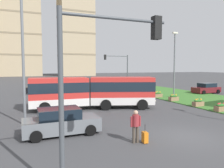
# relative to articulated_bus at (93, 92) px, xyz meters

# --- Properties ---
(ground_plane) EXTENTS (260.00, 260.00, 0.00)m
(ground_plane) POSITION_rel_articulated_bus_xyz_m (2.36, -10.07, -1.65)
(ground_plane) COLOR #424244
(grass_median) EXTENTS (10.00, 70.00, 0.08)m
(grass_median) POSITION_rel_articulated_bus_xyz_m (14.41, -0.07, -1.61)
(grass_median) COLOR #3D752D
(grass_median) RESTS_ON ground_plane
(articulated_bus) EXTENTS (11.88, 4.91, 3.00)m
(articulated_bus) POSITION_rel_articulated_bus_xyz_m (0.00, 0.00, 0.00)
(articulated_bus) COLOR red
(articulated_bus) RESTS_ON ground
(car_maroon_sedan) EXTENTS (4.48, 2.19, 1.58)m
(car_maroon_sedan) POSITION_rel_articulated_bus_xyz_m (19.45, 4.86, -0.90)
(car_maroon_sedan) COLOR maroon
(car_maroon_sedan) RESTS_ON ground
(car_black_sedan) EXTENTS (4.54, 2.32, 1.58)m
(car_black_sedan) POSITION_rel_articulated_bus_xyz_m (-3.67, 14.72, -0.90)
(car_black_sedan) COLOR black
(car_black_sedan) RESTS_ON ground
(car_grey_wagon) EXTENTS (4.41, 2.04, 1.58)m
(car_grey_wagon) POSITION_rel_articulated_bus_xyz_m (-4.17, -6.88, -0.90)
(car_grey_wagon) COLOR slate
(car_grey_wagon) RESTS_ON ground
(pedestrian_crossing) EXTENTS (0.58, 0.36, 1.74)m
(pedestrian_crossing) POSITION_rel_articulated_bus_xyz_m (-0.80, -9.84, -0.65)
(pedestrian_crossing) COLOR #4C4238
(pedestrian_crossing) RESTS_ON ground
(rolling_suitcase) EXTENTS (0.27, 0.38, 0.97)m
(rolling_suitcase) POSITION_rel_articulated_bus_xyz_m (-0.35, -10.04, -1.34)
(rolling_suitcase) COLOR orange
(rolling_suitcase) RESTS_ON ground
(flower_planter_1) EXTENTS (1.10, 0.56, 0.74)m
(flower_planter_1) POSITION_rel_articulated_bus_xyz_m (10.01, -5.83, -1.23)
(flower_planter_1) COLOR #937051
(flower_planter_1) RESTS_ON grass_median
(flower_planter_2) EXTENTS (1.10, 0.56, 0.74)m
(flower_planter_2) POSITION_rel_articulated_bus_xyz_m (10.01, -3.15, -1.23)
(flower_planter_2) COLOR #937051
(flower_planter_2) RESTS_ON grass_median
(flower_planter_3) EXTENTS (1.10, 0.56, 0.74)m
(flower_planter_3) POSITION_rel_articulated_bus_xyz_m (10.01, 0.65, -1.23)
(flower_planter_3) COLOR #937051
(flower_planter_3) RESTS_ON grass_median
(flower_planter_4) EXTENTS (1.10, 0.56, 0.74)m
(flower_planter_4) POSITION_rel_articulated_bus_xyz_m (10.01, 3.83, -1.23)
(flower_planter_4) COLOR #937051
(flower_planter_4) RESTS_ON grass_median
(flower_planter_5) EXTENTS (1.10, 0.56, 0.74)m
(flower_planter_5) POSITION_rel_articulated_bus_xyz_m (10.01, 6.90, -1.23)
(flower_planter_5) COLOR #937051
(flower_planter_5) RESTS_ON grass_median
(traffic_light_near_left) EXTENTS (3.72, 0.28, 5.75)m
(traffic_light_near_left) POSITION_rel_articulated_bus_xyz_m (-3.91, -13.07, 2.32)
(traffic_light_near_left) COLOR #474C51
(traffic_light_near_left) RESTS_ON ground
(traffic_light_far_right) EXTENTS (4.26, 0.28, 5.94)m
(traffic_light_far_right) POSITION_rel_articulated_bus_xyz_m (8.20, 11.93, 2.47)
(traffic_light_far_right) COLOR #474C51
(traffic_light_far_right) RESTS_ON ground
(streetlight_left) EXTENTS (0.70, 0.28, 9.65)m
(streetlight_left) POSITION_rel_articulated_bus_xyz_m (-6.14, -3.89, 3.62)
(streetlight_left) COLOR slate
(streetlight_left) RESTS_ON ground
(streetlight_median) EXTENTS (0.70, 0.28, 8.45)m
(streetlight_median) POSITION_rel_articulated_bus_xyz_m (11.91, 3.02, 3.01)
(streetlight_median) COLOR slate
(streetlight_median) RESTS_ON ground
(apartment_tower_westcentre) EXTENTS (19.27, 18.21, 53.92)m
(apartment_tower_westcentre) POSITION_rel_articulated_bus_xyz_m (-7.73, 89.00, 25.33)
(apartment_tower_westcentre) COLOR tan
(apartment_tower_westcentre) RESTS_ON ground
(apartment_tower_centre) EXTENTS (14.98, 15.88, 37.54)m
(apartment_tower_centre) POSITION_rel_articulated_bus_xyz_m (17.13, 81.74, 17.14)
(apartment_tower_centre) COLOR tan
(apartment_tower_centre) RESTS_ON ground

